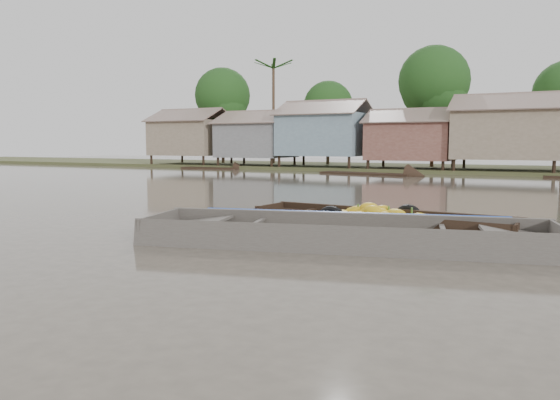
% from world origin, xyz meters
% --- Properties ---
extents(ground, '(120.00, 120.00, 0.00)m').
position_xyz_m(ground, '(0.00, 0.00, 0.00)').
color(ground, '#4F473C').
rests_on(ground, ground).
extents(riverbank, '(120.00, 12.47, 10.22)m').
position_xyz_m(riverbank, '(3.03, 31.86, 3.07)').
color(riverbank, '#384723').
rests_on(riverbank, ground).
extents(banana_boat, '(6.44, 2.10, 0.88)m').
position_xyz_m(banana_boat, '(1.56, 2.58, 0.19)').
color(banana_boat, black).
rests_on(banana_boat, ground).
extents(viewer_boat, '(8.62, 3.97, 0.67)m').
position_xyz_m(viewer_boat, '(1.55, 0.45, 0.08)').
color(viewer_boat, '#47403C').
rests_on(viewer_boat, ground).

